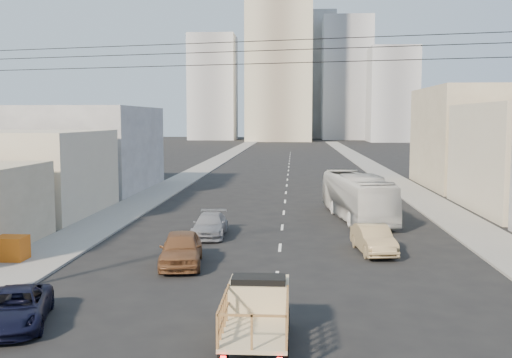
# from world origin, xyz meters

# --- Properties ---
(ground) EXTENTS (420.00, 420.00, 0.00)m
(ground) POSITION_xyz_m (0.00, 0.00, 0.00)
(ground) COLOR black
(ground) RESTS_ON ground
(sidewalk_left) EXTENTS (3.50, 180.00, 0.12)m
(sidewalk_left) POSITION_xyz_m (-11.75, 70.00, 0.06)
(sidewalk_left) COLOR gray
(sidewalk_left) RESTS_ON ground
(sidewalk_right) EXTENTS (3.50, 180.00, 0.12)m
(sidewalk_right) POSITION_xyz_m (11.75, 70.00, 0.06)
(sidewalk_right) COLOR gray
(sidewalk_right) RESTS_ON ground
(lane_dashes) EXTENTS (0.15, 104.00, 0.01)m
(lane_dashes) POSITION_xyz_m (0.00, 53.00, 0.01)
(lane_dashes) COLOR silver
(lane_dashes) RESTS_ON ground
(flatbed_pickup) EXTENTS (1.95, 4.41, 1.90)m
(flatbed_pickup) POSITION_xyz_m (-0.37, 0.15, 1.09)
(flatbed_pickup) COLOR tan
(flatbed_pickup) RESTS_ON ground
(navy_pickup) EXTENTS (3.13, 4.76, 1.22)m
(navy_pickup) POSITION_xyz_m (-8.49, 1.30, 0.61)
(navy_pickup) COLOR black
(navy_pickup) RESTS_ON ground
(city_bus) EXTENTS (4.24, 11.50, 3.13)m
(city_bus) POSITION_xyz_m (5.06, 23.52, 1.56)
(city_bus) COLOR silver
(city_bus) RESTS_ON ground
(sedan_brown) EXTENTS (2.47, 4.92, 1.61)m
(sedan_brown) POSITION_xyz_m (-4.54, 9.78, 0.80)
(sedan_brown) COLOR brown
(sedan_brown) RESTS_ON ground
(sedan_tan) EXTENTS (2.04, 4.53, 1.44)m
(sedan_tan) POSITION_xyz_m (4.81, 13.01, 0.72)
(sedan_tan) COLOR #9F865D
(sedan_tan) RESTS_ON ground
(sedan_grey) EXTENTS (1.99, 4.64, 1.33)m
(sedan_grey) POSITION_xyz_m (-4.17, 16.86, 0.67)
(sedan_grey) COLOR gray
(sedan_grey) RESTS_ON ground
(overhead_wires) EXTENTS (23.01, 5.02, 0.72)m
(overhead_wires) POSITION_xyz_m (0.00, 1.50, 8.97)
(overhead_wires) COLOR black
(overhead_wires) RESTS_ON ground
(crate_stack) EXTENTS (1.80, 1.20, 1.14)m
(crate_stack) POSITION_xyz_m (-13.00, 9.89, 0.69)
(crate_stack) COLOR #BF5812
(crate_stack) RESTS_ON sidewalk_left
(bldg_right_far) EXTENTS (12.00, 16.00, 10.00)m
(bldg_right_far) POSITION_xyz_m (20.00, 44.00, 5.00)
(bldg_right_far) COLOR tan
(bldg_right_far) RESTS_ON ground
(bldg_left_mid) EXTENTS (11.00, 12.00, 6.00)m
(bldg_left_mid) POSITION_xyz_m (-19.00, 24.00, 3.00)
(bldg_left_mid) COLOR #BAAC95
(bldg_left_mid) RESTS_ON ground
(bldg_left_far) EXTENTS (12.00, 16.00, 8.00)m
(bldg_left_far) POSITION_xyz_m (-19.50, 39.00, 4.00)
(bldg_left_far) COLOR gray
(bldg_left_far) RESTS_ON ground
(high_rise_tower) EXTENTS (20.00, 20.00, 60.00)m
(high_rise_tower) POSITION_xyz_m (-4.00, 170.00, 30.00)
(high_rise_tower) COLOR gray
(high_rise_tower) RESTS_ON ground
(midrise_ne) EXTENTS (16.00, 16.00, 40.00)m
(midrise_ne) POSITION_xyz_m (18.00, 185.00, 20.00)
(midrise_ne) COLOR gray
(midrise_ne) RESTS_ON ground
(midrise_nw) EXTENTS (15.00, 15.00, 34.00)m
(midrise_nw) POSITION_xyz_m (-26.00, 180.00, 17.00)
(midrise_nw) COLOR gray
(midrise_nw) RESTS_ON ground
(midrise_back) EXTENTS (18.00, 18.00, 44.00)m
(midrise_back) POSITION_xyz_m (6.00, 200.00, 22.00)
(midrise_back) COLOR gray
(midrise_back) RESTS_ON ground
(midrise_east) EXTENTS (14.00, 14.00, 28.00)m
(midrise_east) POSITION_xyz_m (30.00, 165.00, 14.00)
(midrise_east) COLOR gray
(midrise_east) RESTS_ON ground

